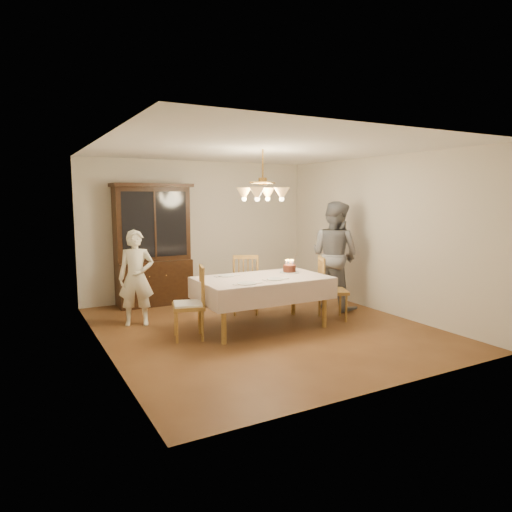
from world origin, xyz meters
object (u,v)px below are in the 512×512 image
elderly_woman (136,278)px  china_hutch (153,247)px  dining_table (263,282)px  birthday_cake (289,269)px  chair_far_side (245,287)px

elderly_woman → china_hutch: bearing=83.3°
dining_table → birthday_cake: birthday_cake is taller
birthday_cake → chair_far_side: bearing=119.9°
chair_far_side → birthday_cake: bearing=-60.1°
chair_far_side → birthday_cake: chair_far_side is taller
dining_table → elderly_woman: bearing=146.7°
china_hutch → birthday_cake: (1.55, -2.10, -0.23)m
china_hutch → birthday_cake: bearing=-53.6°
china_hutch → dining_table: bearing=-66.5°
china_hutch → elderly_woman: size_ratio=1.50×
china_hutch → elderly_woman: bearing=-116.7°
birthday_cake → elderly_woman: bearing=157.5°
dining_table → birthday_cake: bearing=15.1°
dining_table → chair_far_side: (0.16, 0.86, -0.24)m
china_hutch → elderly_woman: china_hutch is taller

